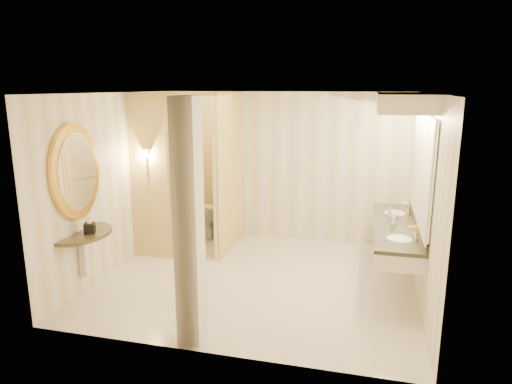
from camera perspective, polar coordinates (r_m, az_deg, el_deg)
floor at (r=6.89m, az=0.17°, el=-10.81°), size 4.50×4.50×0.00m
ceiling at (r=6.30m, az=0.19°, el=12.26°), size 4.50×4.50×0.00m
wall_back at (r=8.38m, az=3.48°, el=3.16°), size 4.50×0.02×2.70m
wall_front at (r=4.61m, az=-5.84°, el=-5.16°), size 4.50×0.02×2.70m
wall_left at (r=7.32m, az=-17.17°, el=1.15°), size 0.02×4.00×2.70m
wall_right at (r=6.32m, az=20.39°, el=-0.92°), size 0.02×4.00×2.70m
toilet_closet at (r=7.69m, az=-6.16°, el=2.47°), size 1.50×1.55×2.70m
wall_sconce at (r=7.47m, az=-13.53°, el=4.57°), size 0.14×0.14×0.42m
vanity at (r=6.63m, az=17.91°, el=2.36°), size 0.75×2.52×2.09m
console_shelf at (r=6.49m, az=-21.43°, el=-0.72°), size 0.98×0.98×1.94m
pillar at (r=4.90m, az=-8.40°, el=-4.15°), size 0.26×0.26×2.70m
tissue_box at (r=6.49m, az=-20.07°, el=-4.27°), size 0.18×0.18×0.14m
toilet at (r=8.65m, az=-5.16°, el=-3.41°), size 0.50×0.73×0.68m
soap_bottle_a at (r=7.16m, az=16.41°, el=-2.41°), size 0.08×0.08×0.14m
soap_bottle_b at (r=7.10m, az=17.20°, el=-2.68°), size 0.11×0.11×0.12m
soap_bottle_c at (r=6.71m, az=16.82°, el=-3.27°), size 0.09×0.09×0.18m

